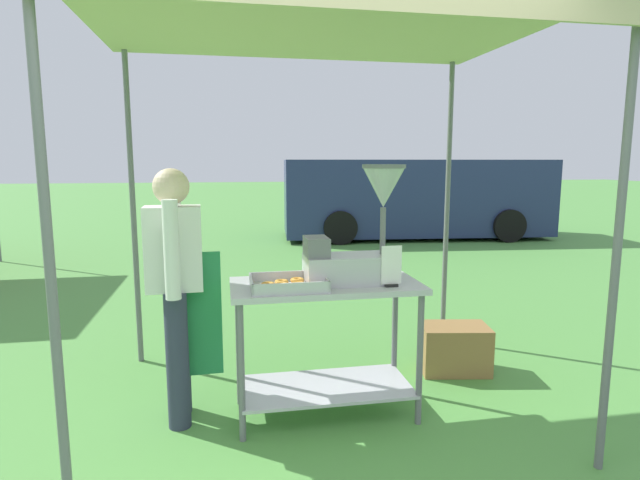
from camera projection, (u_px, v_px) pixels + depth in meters
ground_plane at (248, 269)px, 7.98m from camera, size 70.00×70.00×0.00m
stall_canopy at (323, 30)px, 3.13m from camera, size 2.88×2.25×2.54m
donut_cart at (326, 323)px, 3.31m from camera, size 1.20×0.58×0.88m
donut_tray at (288, 285)px, 3.12m from camera, size 0.46×0.34×0.07m
donut_fryer at (359, 237)px, 3.25m from camera, size 0.64×0.28×0.75m
menu_sign at (391, 269)px, 3.17m from camera, size 0.13×0.05×0.26m
vendor at (176, 282)px, 3.20m from camera, size 0.45×0.53×1.61m
supply_crate at (454, 348)px, 4.07m from camera, size 0.57×0.42×0.37m
van_navy at (413, 197)px, 11.31m from camera, size 5.82×2.49×1.69m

